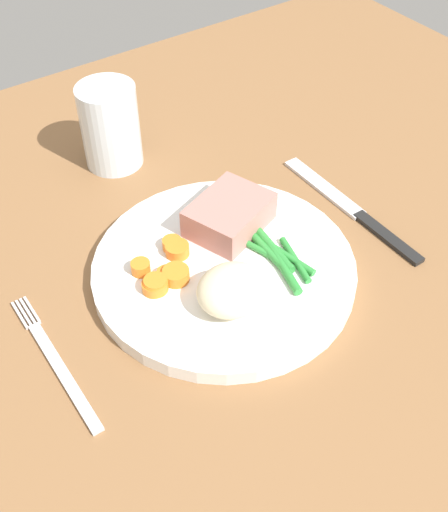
{
  "coord_description": "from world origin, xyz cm",
  "views": [
    {
      "loc": [
        -21.14,
        -35.65,
        47.24
      ],
      "look_at": [
        3.0,
        -0.84,
        4.6
      ],
      "focal_mm": 44.33,
      "sensor_mm": 36.0,
      "label": 1
    }
  ],
  "objects": [
    {
      "name": "dining_table",
      "position": [
        0.0,
        0.0,
        1.0
      ],
      "size": [
        120.0,
        90.0,
        2.0
      ],
      "color": "brown",
      "rests_on": "ground"
    },
    {
      "name": "dinner_plate",
      "position": [
        3.0,
        -0.84,
        2.8
      ],
      "size": [
        25.52,
        25.52,
        1.6
      ],
      "primitive_type": "cylinder",
      "color": "white",
      "rests_on": "dining_table"
    },
    {
      "name": "meat_portion",
      "position": [
        6.45,
        3.18,
        5.17
      ],
      "size": [
        9.79,
        8.69,
        3.14
      ],
      "primitive_type": "cube",
      "rotation": [
        0.0,
        0.0,
        0.35
      ],
      "color": "#B2756B",
      "rests_on": "dinner_plate"
    },
    {
      "name": "mashed_potatoes",
      "position": [
        0.7,
        -5.43,
        5.47
      ],
      "size": [
        6.57,
        5.9,
        3.74
      ],
      "primitive_type": "ellipsoid",
      "color": "beige",
      "rests_on": "dinner_plate"
    },
    {
      "name": "carrot_slices",
      "position": [
        -2.54,
        1.17,
        4.17
      ],
      "size": [
        6.8,
        6.34,
        1.29
      ],
      "color": "orange",
      "rests_on": "dinner_plate"
    },
    {
      "name": "green_beans",
      "position": [
        7.62,
        -3.13,
        3.99
      ],
      "size": [
        4.07,
        10.98,
        0.9
      ],
      "color": "#2D8C38",
      "rests_on": "dinner_plate"
    },
    {
      "name": "fork",
      "position": [
        -14.9,
        -1.09,
        2.2
      ],
      "size": [
        1.44,
        16.6,
        0.4
      ],
      "rotation": [
        0.0,
        0.0,
        -0.02
      ],
      "color": "silver",
      "rests_on": "dining_table"
    },
    {
      "name": "knife",
      "position": [
        19.83,
        -1.12,
        2.2
      ],
      "size": [
        1.7,
        20.5,
        0.64
      ],
      "rotation": [
        0.0,
        0.0,
        -0.04
      ],
      "color": "black",
      "rests_on": "dining_table"
    },
    {
      "name": "water_glass",
      "position": [
        2.93,
        21.7,
        6.15
      ],
      "size": [
        6.67,
        6.67,
        9.77
      ],
      "color": "silver",
      "rests_on": "dining_table"
    }
  ]
}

